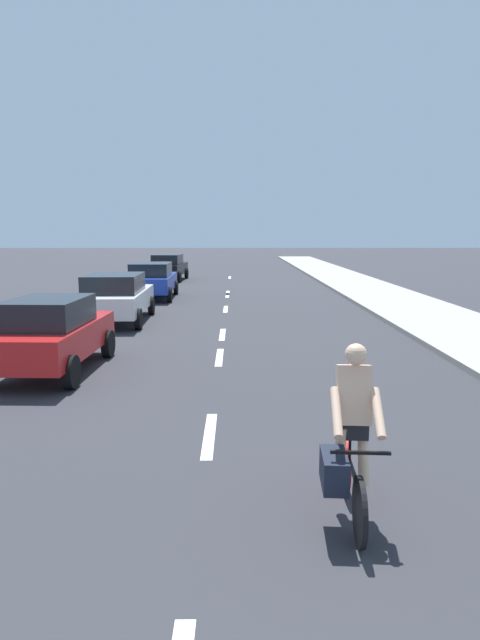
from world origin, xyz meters
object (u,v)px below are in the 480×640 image
Objects in this scene: parked_car_red at (52,333)px; parked_car_blue at (152,279)px; cyclist at (349,441)px; parked_car_black at (168,266)px; parked_car_white at (116,296)px.

parked_car_red is 12.76m from parked_car_blue.
cyclist is 19.34m from parked_car_blue.
parked_car_black is (-0.38, 8.97, -0.00)m from parked_car_blue.
parked_car_blue is 1.02× the size of parked_car_black.
parked_car_white and parked_car_black have the same top height.
parked_car_red is at bearing -86.13° from parked_car_black.
parked_car_blue and parked_car_black have the same top height.
cyclist is at bearing -69.21° from parked_car_white.
parked_car_red is 21.73m from parked_car_black.
cyclist is 0.42× the size of parked_car_black.
cyclist reaches higher than parked_car_blue.
cyclist reaches higher than parked_car_black.
cyclist is at bearing -48.22° from parked_car_red.
parked_car_blue is at bearing 86.81° from parked_car_white.
parked_car_red is (-4.98, 5.96, 0.00)m from cyclist.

